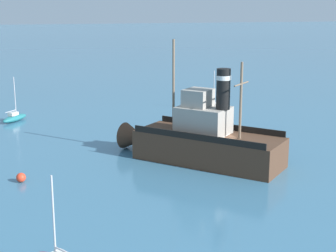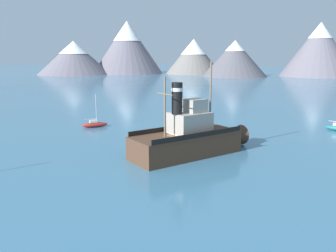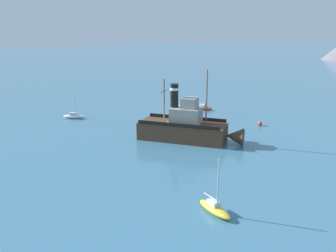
# 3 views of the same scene
# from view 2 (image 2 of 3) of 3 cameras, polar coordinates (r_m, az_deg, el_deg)

# --- Properties ---
(ground_plane) EXTENTS (600.00, 600.00, 0.00)m
(ground_plane) POSITION_cam_2_polar(r_m,az_deg,el_deg) (37.56, 1.90, -4.91)
(ground_plane) COLOR teal
(mountain_ridge) EXTENTS (181.87, 55.97, 28.54)m
(mountain_ridge) POSITION_cam_2_polar(r_m,az_deg,el_deg) (188.57, 7.19, 11.86)
(mountain_ridge) COLOR slate
(mountain_ridge) RESTS_ON ground
(old_tugboat) EXTENTS (12.66, 12.48, 9.90)m
(old_tugboat) POSITION_cam_2_polar(r_m,az_deg,el_deg) (37.85, 3.64, -1.93)
(old_tugboat) COLOR #4C3323
(old_tugboat) RESTS_ON ground
(sailboat_red) EXTENTS (3.76, 3.04, 4.90)m
(sailboat_red) POSITION_cam_2_polar(r_m,az_deg,el_deg) (53.48, -11.67, 0.28)
(sailboat_red) COLOR #B22823
(sailboat_red) RESTS_ON ground
(mooring_buoy) EXTENTS (0.70, 0.70, 0.70)m
(mooring_buoy) POSITION_cam_2_polar(r_m,az_deg,el_deg) (52.24, 3.61, 0.14)
(mooring_buoy) COLOR red
(mooring_buoy) RESTS_ON ground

